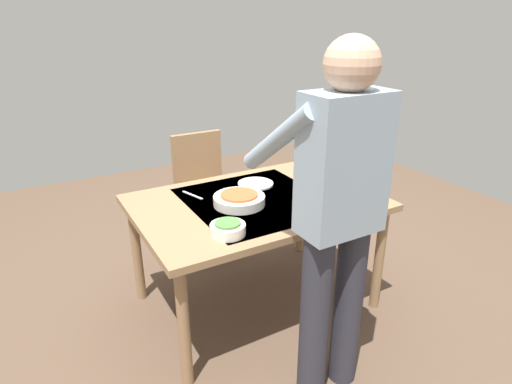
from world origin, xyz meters
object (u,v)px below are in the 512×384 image
object	(u,v)px
wine_bottle	(332,167)
water_cup_near_right	(351,181)
person_server	(337,211)
water_cup_near_left	(304,182)
wine_glass_right	(344,185)
wine_glass_left	(305,201)
dinner_plate_near	(256,184)
serving_bowl_pasta	(239,199)
side_bowl_salad	(228,228)
chair_near	(203,184)
dining_table	(256,211)

from	to	relation	value
wine_bottle	water_cup_near_right	bearing A→B (deg)	116.67
person_server	water_cup_near_left	size ratio (longest dim) A/B	18.22
wine_glass_right	water_cup_near_right	xyz separation A→B (m)	(-0.20, -0.16, -0.06)
wine_glass_left	dinner_plate_near	world-z (taller)	wine_glass_left
water_cup_near_left	serving_bowl_pasta	size ratio (longest dim) A/B	0.31
wine_bottle	wine_glass_right	size ratio (longest dim) A/B	1.96
wine_bottle	side_bowl_salad	world-z (taller)	wine_bottle
chair_near	side_bowl_salad	size ratio (longest dim) A/B	5.06
dining_table	wine_glass_right	size ratio (longest dim) A/B	9.42
dinner_plate_near	water_cup_near_right	bearing A→B (deg)	146.07
wine_glass_left	serving_bowl_pasta	world-z (taller)	wine_glass_left
chair_near	wine_glass_right	world-z (taller)	chair_near
wine_glass_left	dinner_plate_near	distance (m)	0.58
person_server	serving_bowl_pasta	size ratio (longest dim) A/B	5.63
wine_bottle	side_bowl_salad	size ratio (longest dim) A/B	1.64
dining_table	side_bowl_salad	size ratio (longest dim) A/B	7.90
person_server	side_bowl_salad	xyz separation A→B (m)	(0.32, -0.44, -0.20)
water_cup_near_left	side_bowl_salad	xyz separation A→B (m)	(0.70, 0.32, -0.01)
side_bowl_salad	chair_near	bearing A→B (deg)	-107.00
dining_table	wine_glass_right	bearing A→B (deg)	146.69
water_cup_near_left	serving_bowl_pasta	xyz separation A→B (m)	(0.48, 0.02, -0.01)
wine_glass_left	serving_bowl_pasta	xyz separation A→B (m)	(0.22, -0.34, -0.07)
chair_near	water_cup_near_right	world-z (taller)	chair_near
wine_glass_right	side_bowl_salad	size ratio (longest dim) A/B	0.84
chair_near	wine_bottle	bearing A→B (deg)	122.03
chair_near	wine_glass_left	xyz separation A→B (m)	(-0.08, 1.23, 0.31)
water_cup_near_left	water_cup_near_right	world-z (taller)	water_cup_near_left
dining_table	serving_bowl_pasta	xyz separation A→B (m)	(0.12, 0.01, 0.11)
water_cup_near_left	side_bowl_salad	size ratio (longest dim) A/B	0.51
person_server	water_cup_near_right	distance (m)	0.92
wine_glass_left	wine_glass_right	world-z (taller)	same
dinner_plate_near	wine_glass_left	bearing A→B (deg)	87.62
dining_table	wine_glass_left	size ratio (longest dim) A/B	9.42
serving_bowl_pasta	dinner_plate_near	world-z (taller)	serving_bowl_pasta
water_cup_near_right	wine_bottle	bearing A→B (deg)	-63.33
wine_bottle	water_cup_near_left	size ratio (longest dim) A/B	3.19
dining_table	serving_bowl_pasta	distance (m)	0.16
wine_glass_left	side_bowl_salad	world-z (taller)	wine_glass_left
wine_glass_left	wine_glass_right	size ratio (longest dim) A/B	1.00
wine_bottle	wine_glass_left	size ratio (longest dim) A/B	1.96
serving_bowl_pasta	water_cup_near_right	bearing A→B (deg)	171.67
person_server	wine_glass_right	world-z (taller)	person_server
person_server	side_bowl_salad	distance (m)	0.58
dining_table	dinner_plate_near	bearing A→B (deg)	-119.06
dining_table	dinner_plate_near	xyz separation A→B (m)	(-0.12, -0.22, 0.08)
wine_bottle	water_cup_near_right	xyz separation A→B (m)	(-0.06, 0.12, -0.07)
wine_glass_left	water_cup_near_left	bearing A→B (deg)	-125.71
water_cup_near_right	serving_bowl_pasta	xyz separation A→B (m)	(0.75, -0.11, -0.01)
dining_table	chair_near	distance (m)	0.88
wine_bottle	water_cup_near_right	world-z (taller)	wine_bottle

